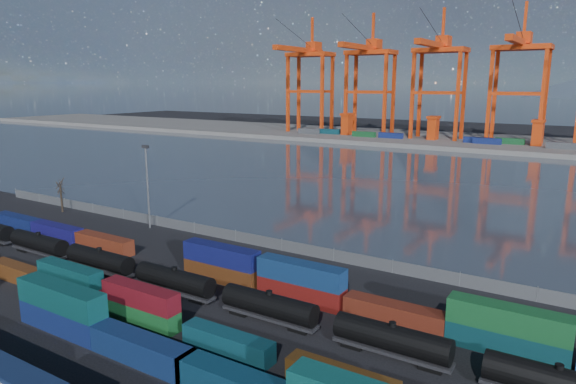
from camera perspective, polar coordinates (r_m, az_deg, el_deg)
The scene contains 13 objects.
ground at distance 68.80m, azimuth -13.68°, elevation -12.66°, with size 700.00×700.00×0.00m, color black.
harbor_water at distance 157.48m, azimuth 14.60°, elevation 1.27°, with size 700.00×700.00×0.00m, color #2E3743.
far_quay at distance 258.58m, azimuth 21.71°, elevation 5.11°, with size 700.00×70.00×2.00m, color #514F4C.
container_row_south at distance 60.87m, azimuth -19.63°, elevation -14.14°, with size 141.74×2.64×5.63m.
container_row_mid at distance 59.06m, azimuth -9.28°, elevation -15.11°, with size 140.78×2.24×4.77m.
container_row_north at distance 67.62m, azimuth 3.36°, elevation -10.96°, with size 141.11×2.52×5.38m.
tanker_string at distance 77.82m, azimuth -16.59°, elevation -8.29°, with size 121.42×2.78×3.97m.
waterfront_fence at distance 88.73m, azimuth -0.69°, elevation -5.92°, with size 160.12×0.12×2.20m.
bare_tree at distance 124.84m, azimuth -23.90°, elevation -0.32°, with size 1.99×2.07×7.84m.
yard_light_mast at distance 104.12m, azimuth -15.36°, elevation 1.05°, with size 1.60×0.40×16.60m.
gantry_cranes at distance 252.25m, azimuth 20.37°, elevation 13.57°, with size 199.05×46.18×62.54m.
quay_containers at distance 246.41m, azimuth 18.60°, elevation 5.57°, with size 172.58×10.99×2.60m.
straddle_carriers at distance 248.61m, azimuth 20.83°, elevation 6.51°, with size 140.00×7.00×11.10m.
Camera 1 is at (45.56, -43.06, 28.34)m, focal length 32.00 mm.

